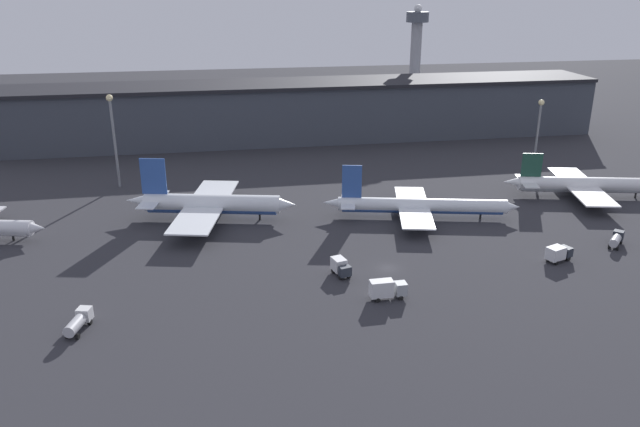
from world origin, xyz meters
TOP-DOWN VIEW (x-y plane):
  - ground at (0.00, 0.00)m, footprint 600.00×600.00m
  - terminal_building at (0.00, 109.55)m, footprint 211.04×25.11m
  - airplane_1 at (-34.76, 34.02)m, footprint 41.19×38.84m
  - airplane_2 at (15.38, 26.18)m, footprint 47.02×30.39m
  - airplane_3 at (63.93, 33.14)m, footprint 43.74×33.86m
  - service_vehicle_0 at (-9.95, -1.29)m, footprint 3.52×5.41m
  - service_vehicle_1 at (52.27, 2.25)m, footprint 5.84×5.91m
  - service_vehicle_2 at (-3.68, -12.33)m, footprint 6.85×2.30m
  - service_vehicle_3 at (35.64, -2.79)m, footprint 6.31×4.49m
  - service_vehicle_5 at (-56.93, -14.02)m, footprint 3.87×7.28m
  - lamp_post_0 at (-59.58, 63.65)m, footprint 1.80×1.80m
  - lamp_post_1 at (65.39, 63.65)m, footprint 1.80×1.80m
  - control_tower at (51.10, 141.80)m, footprint 9.00×9.00m

SIDE VIEW (x-z plane):
  - ground at x=0.00m, z-range 0.00..0.00m
  - service_vehicle_1 at x=52.27m, z-range 0.21..2.99m
  - service_vehicle_5 at x=-56.93m, z-range 0.22..3.12m
  - service_vehicle_0 at x=-9.95m, z-range 0.17..3.49m
  - service_vehicle_3 at x=35.64m, z-range 0.18..3.51m
  - service_vehicle_2 at x=-3.68m, z-range 0.18..4.00m
  - airplane_2 at x=15.38m, z-range -3.46..9.58m
  - airplane_3 at x=63.93m, z-range -2.55..9.29m
  - airplane_1 at x=-34.76m, z-range -3.64..11.41m
  - terminal_building at x=0.00m, z-range 0.05..20.64m
  - lamp_post_1 at x=65.39m, z-range 3.14..23.68m
  - lamp_post_0 at x=-59.58m, z-range 3.45..29.31m
  - control_tower at x=51.10m, z-range 3.56..48.44m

